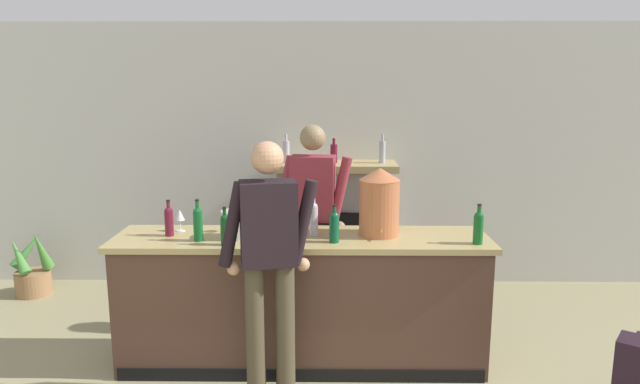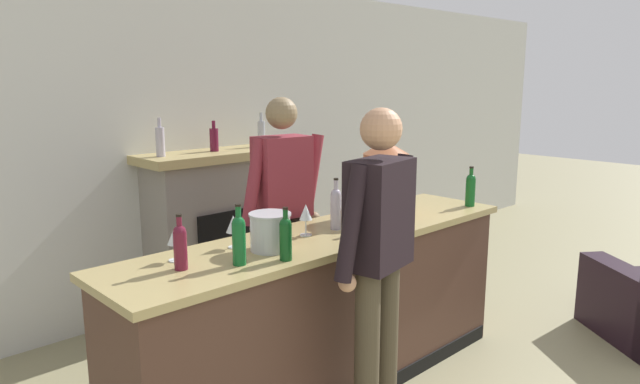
% 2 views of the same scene
% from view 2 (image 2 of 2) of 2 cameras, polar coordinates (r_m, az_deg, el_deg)
% --- Properties ---
extents(wall_back_panel, '(12.00, 0.07, 2.75)m').
position_cam_2_polar(wall_back_panel, '(4.83, -15.66, 4.27)').
color(wall_back_panel, silver).
rests_on(wall_back_panel, ground_plane).
extents(bar_counter, '(2.80, 0.66, 1.02)m').
position_cam_2_polar(bar_counter, '(3.60, 0.80, -11.87)').
color(bar_counter, '#4B3025').
rests_on(bar_counter, ground_plane).
extents(fireplace_stone, '(1.28, 0.52, 1.64)m').
position_cam_2_polar(fireplace_stone, '(4.90, -10.38, -3.64)').
color(fireplace_stone, gray).
rests_on(fireplace_stone, ground_plane).
extents(person_customer, '(0.65, 0.36, 1.79)m').
position_cam_2_polar(person_customer, '(2.95, 5.78, -7.18)').
color(person_customer, '#443B29').
rests_on(person_customer, ground_plane).
extents(person_bartender, '(0.66, 0.34, 1.81)m').
position_cam_2_polar(person_bartender, '(3.85, -3.70, -2.56)').
color(person_bartender, '#463E36').
rests_on(person_bartender, ground_plane).
extents(copper_dispenser, '(0.31, 0.34, 0.51)m').
position_cam_2_polar(copper_dispenser, '(3.83, 6.54, 1.38)').
color(copper_dispenser, '#B2633C').
rests_on(copper_dispenser, bar_counter).
extents(ice_bucket_steel, '(0.23, 0.23, 0.20)m').
position_cam_2_polar(ice_bucket_steel, '(3.07, -5.00, -3.96)').
color(ice_bucket_steel, silver).
rests_on(ice_bucket_steel, bar_counter).
extents(wine_bottle_cabernet_heavy, '(0.07, 0.07, 0.27)m').
position_cam_2_polar(wine_bottle_cabernet_heavy, '(2.83, -13.81, -5.16)').
color(wine_bottle_cabernet_heavy, maroon).
rests_on(wine_bottle_cabernet_heavy, bar_counter).
extents(wine_bottle_riesling_slim, '(0.07, 0.07, 0.31)m').
position_cam_2_polar(wine_bottle_riesling_slim, '(2.84, -8.12, -4.57)').
color(wine_bottle_riesling_slim, '#115824').
rests_on(wine_bottle_riesling_slim, bar_counter).
extents(wine_bottle_port_short, '(0.06, 0.06, 0.28)m').
position_cam_2_polar(wine_bottle_port_short, '(2.89, -3.46, -4.49)').
color(wine_bottle_port_short, '#0F4519').
rests_on(wine_bottle_port_short, bar_counter).
extents(wine_bottle_chardonnay_pale, '(0.07, 0.07, 0.28)m').
position_cam_2_polar(wine_bottle_chardonnay_pale, '(3.47, 5.48, -1.85)').
color(wine_bottle_chardonnay_pale, '#0D4C2E').
rests_on(wine_bottle_chardonnay_pale, bar_counter).
extents(wine_bottle_rose_blush, '(0.07, 0.07, 0.32)m').
position_cam_2_polar(wine_bottle_rose_blush, '(3.48, 1.60, -1.49)').
color(wine_bottle_rose_blush, '#AFA6BA').
rests_on(wine_bottle_rose_blush, bar_counter).
extents(wine_bottle_merlot_tall, '(0.07, 0.07, 0.29)m').
position_cam_2_polar(wine_bottle_merlot_tall, '(4.27, 14.82, 0.35)').
color(wine_bottle_merlot_tall, '#11541E').
rests_on(wine_bottle_merlot_tall, bar_counter).
extents(wine_glass_back_row, '(0.08, 0.08, 0.19)m').
position_cam_2_polar(wine_glass_back_row, '(3.34, -1.43, -2.14)').
color(wine_glass_back_row, silver).
rests_on(wine_glass_back_row, bar_counter).
extents(wine_glass_front_right, '(0.08, 0.08, 0.18)m').
position_cam_2_polar(wine_glass_front_right, '(3.13, -8.66, -3.27)').
color(wine_glass_front_right, silver).
rests_on(wine_glass_front_right, bar_counter).
extents(wine_glass_by_dispenser, '(0.07, 0.07, 0.17)m').
position_cam_2_polar(wine_glass_by_dispenser, '(2.97, -14.35, -4.46)').
color(wine_glass_by_dispenser, silver).
rests_on(wine_glass_by_dispenser, bar_counter).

